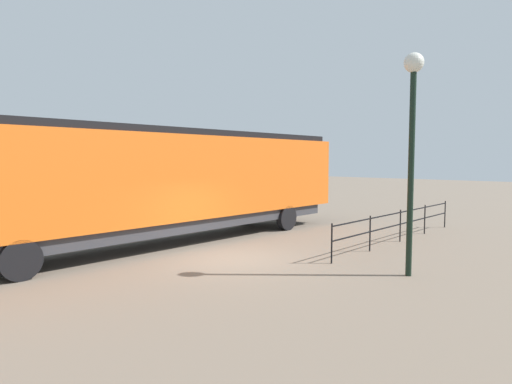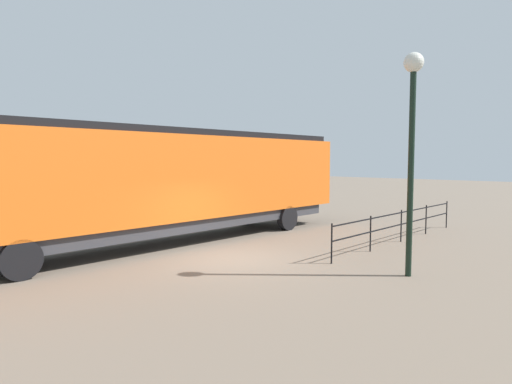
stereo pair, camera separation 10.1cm
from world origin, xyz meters
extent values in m
plane|color=#756656|center=(0.00, 0.00, 0.00)|extent=(120.00, 120.00, 0.00)
cube|color=orange|center=(-3.65, 0.02, 2.53)|extent=(2.90, 17.46, 3.05)
cube|color=black|center=(-3.65, 7.40, 2.07)|extent=(2.78, 2.70, 2.14)
cube|color=black|center=(-3.65, 0.02, 4.17)|extent=(2.61, 16.76, 0.24)
cube|color=#38383D|center=(-3.65, 0.02, 0.78)|extent=(2.61, 16.06, 0.45)
cylinder|color=black|center=(-4.95, 5.61, 0.55)|extent=(0.30, 1.10, 1.10)
cylinder|color=black|center=(-2.36, 5.61, 0.55)|extent=(0.30, 1.10, 1.10)
cylinder|color=black|center=(-2.36, -5.56, 0.55)|extent=(0.30, 1.10, 1.10)
cylinder|color=black|center=(4.94, 1.80, 2.79)|extent=(0.16, 0.16, 5.57)
sphere|color=silver|center=(4.94, 1.80, 5.73)|extent=(0.52, 0.52, 0.52)
cube|color=black|center=(2.62, 6.40, 1.14)|extent=(0.04, 9.65, 0.04)
cube|color=black|center=(2.62, 6.40, 0.68)|extent=(0.04, 9.65, 0.04)
cylinder|color=black|center=(2.62, 1.58, 0.62)|extent=(0.05, 0.05, 1.24)
cylinder|color=black|center=(2.62, 3.99, 0.62)|extent=(0.05, 0.05, 1.24)
cylinder|color=black|center=(2.62, 6.40, 0.62)|extent=(0.05, 0.05, 1.24)
cylinder|color=black|center=(2.62, 8.81, 0.62)|extent=(0.05, 0.05, 1.24)
cylinder|color=black|center=(2.62, 11.22, 0.62)|extent=(0.05, 0.05, 1.24)
camera|label=1|loc=(9.82, -9.68, 3.18)|focal=30.68mm
camera|label=2|loc=(9.89, -9.61, 3.18)|focal=30.68mm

